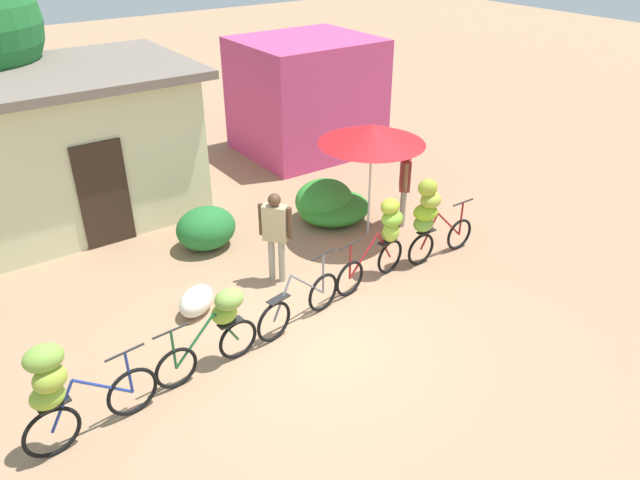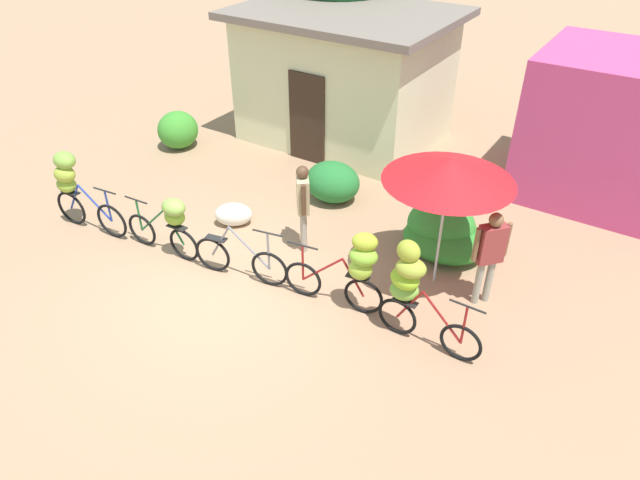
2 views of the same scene
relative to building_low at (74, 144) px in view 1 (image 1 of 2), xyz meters
The scene contains 15 objects.
ground_plane 6.53m from the building_low, 76.34° to the right, with size 60.00×60.00×0.00m, color #9D795A.
building_low is the anchor object (origin of this frame).
shop_pink 5.86m from the building_low, ahead, with size 3.20×2.80×2.81m, color #C63F78.
hedge_bush_front_right 3.30m from the building_low, 63.11° to the right, with size 1.12×0.96×0.79m, color #247030.
hedge_bush_mid 5.06m from the building_low, 38.85° to the right, with size 1.20×1.09×0.85m, color #31882F.
hedge_bush_by_door 5.30m from the building_low, 38.92° to the right, with size 1.48×1.33×0.52m, color #2F852B.
market_umbrella 5.88m from the building_low, 44.28° to the right, with size 1.96×1.96×2.20m.
bicycle_leftmost 6.50m from the building_low, 107.75° to the right, with size 1.66×0.45×1.49m.
bicycle_near_pile 5.94m from the building_low, 88.78° to the right, with size 1.56×0.39×1.17m.
bicycle_center_loaded 6.05m from the building_low, 75.33° to the right, with size 1.66×0.37×1.03m.
bicycle_by_shop 6.46m from the building_low, 57.84° to the right, with size 1.62×0.47×1.41m.
bicycle_rightmost 7.06m from the building_low, 51.50° to the right, with size 1.57×0.47×1.62m.
produce_sack 4.76m from the building_low, 85.63° to the right, with size 0.70×0.44×0.44m, color silver.
person_vendor 4.89m from the building_low, 67.27° to the right, with size 0.40×0.48×1.61m.
person_bystander 6.54m from the building_low, 39.82° to the right, with size 0.41×0.46×1.61m.
Camera 1 is at (-4.04, -5.82, 5.62)m, focal length 33.81 mm.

